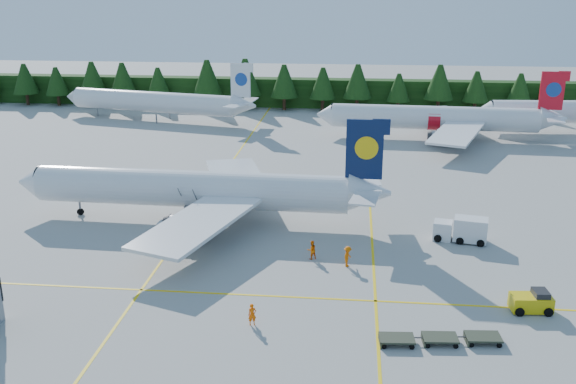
# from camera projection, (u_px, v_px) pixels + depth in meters

# --- Properties ---
(ground) EXTENTS (320.00, 320.00, 0.00)m
(ground) POSITION_uv_depth(u_px,v_px,m) (309.00, 268.00, 59.40)
(ground) COLOR #999994
(ground) RESTS_ON ground
(taxi_stripe_a) EXTENTS (0.25, 120.00, 0.01)m
(taxi_stripe_a) POSITION_uv_depth(u_px,v_px,m) (208.00, 196.00, 79.69)
(taxi_stripe_a) COLOR yellow
(taxi_stripe_a) RESTS_ON ground
(taxi_stripe_b) EXTENTS (0.25, 120.00, 0.01)m
(taxi_stripe_b) POSITION_uv_depth(u_px,v_px,m) (370.00, 201.00, 77.74)
(taxi_stripe_b) COLOR yellow
(taxi_stripe_b) RESTS_ON ground
(taxi_stripe_cross) EXTENTS (80.00, 0.25, 0.01)m
(taxi_stripe_cross) POSITION_uv_depth(u_px,v_px,m) (303.00, 298.00, 53.72)
(taxi_stripe_cross) COLOR yellow
(taxi_stripe_cross) RESTS_ON ground
(treeline_hedge) EXTENTS (220.00, 4.00, 6.00)m
(treeline_hedge) POSITION_uv_depth(u_px,v_px,m) (336.00, 93.00, 136.07)
(treeline_hedge) COLOR black
(treeline_hedge) RESTS_ON ground
(airliner_navy) EXTENTS (40.84, 33.59, 11.87)m
(airliner_navy) POSITION_uv_depth(u_px,v_px,m) (185.00, 189.00, 70.44)
(airliner_navy) COLOR silver
(airliner_navy) RESTS_ON ground
(airliner_red) EXTENTS (40.22, 33.05, 11.69)m
(airliner_red) POSITION_uv_depth(u_px,v_px,m) (430.00, 118.00, 108.20)
(airliner_red) COLOR silver
(airliner_red) RESTS_ON ground
(airliner_far_left) EXTENTS (39.18, 11.85, 11.55)m
(airliner_far_left) POSITION_uv_depth(u_px,v_px,m) (148.00, 101.00, 123.36)
(airliner_far_left) COLOR silver
(airliner_far_left) RESTS_ON ground
(airstairs) EXTENTS (4.13, 5.61, 3.49)m
(airstairs) POSITION_uv_depth(u_px,v_px,m) (186.00, 223.00, 68.31)
(airstairs) COLOR silver
(airstairs) RESTS_ON ground
(service_truck) EXTENTS (5.57, 2.93, 2.56)m
(service_truck) POSITION_uv_depth(u_px,v_px,m) (461.00, 229.00, 65.23)
(service_truck) COLOR white
(service_truck) RESTS_ON ground
(baggage_tug) EXTENTS (3.31, 1.97, 1.70)m
(baggage_tug) POSITION_uv_depth(u_px,v_px,m) (532.00, 302.00, 51.30)
(baggage_tug) COLOR #D5BA0B
(baggage_tug) RESTS_ON ground
(dolly_train) EXTENTS (8.95, 2.63, 0.15)m
(dolly_train) POSITION_uv_depth(u_px,v_px,m) (440.00, 337.00, 46.77)
(dolly_train) COLOR #2C3224
(dolly_train) RESTS_ON ground
(uld_pair) EXTENTS (4.71, 2.35, 1.57)m
(uld_pair) POSITION_uv_depth(u_px,v_px,m) (177.00, 231.00, 65.29)
(uld_pair) COLOR #2C3224
(uld_pair) RESTS_ON ground
(crew_a) EXTENTS (0.75, 0.61, 1.76)m
(crew_a) POSITION_uv_depth(u_px,v_px,m) (252.00, 315.00, 49.18)
(crew_a) COLOR #FF5D05
(crew_a) RESTS_ON ground
(crew_b) EXTENTS (1.14, 1.05, 1.87)m
(crew_b) POSITION_uv_depth(u_px,v_px,m) (312.00, 250.00, 61.04)
(crew_b) COLOR #F26305
(crew_b) RESTS_ON ground
(crew_c) EXTENTS (0.80, 0.96, 1.98)m
(crew_c) POSITION_uv_depth(u_px,v_px,m) (348.00, 257.00, 59.39)
(crew_c) COLOR #E86204
(crew_c) RESTS_ON ground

